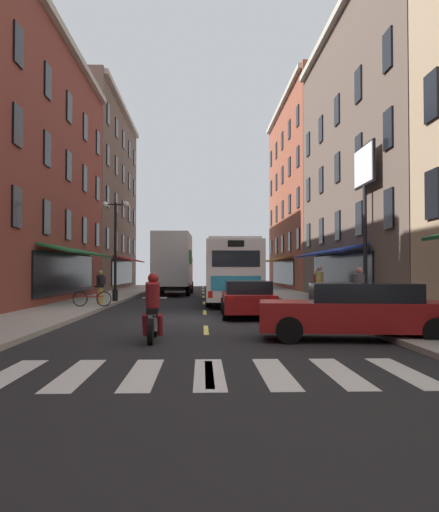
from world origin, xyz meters
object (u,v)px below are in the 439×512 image
sedan_far (358,311)px  sedan_mid (179,282)px  box_truck (174,264)px  sedan_near (247,298)px  pedestrian_rear (359,291)px  transit_bus (231,271)px  motorcycle_rider (153,312)px  pedestrian_mid (320,284)px  pedestrian_far (317,284)px  bicycle_near (92,298)px  billboard_sign (365,184)px  pedestrian_near (100,286)px  street_lamp_twin (115,246)px

sedan_far → sedan_mid: bearing=99.5°
box_truck → sedan_near: (3.67, -17.75, -1.51)m
box_truck → pedestrian_rear: size_ratio=4.70×
transit_bus → pedestrian_rear: (3.99, -10.35, -0.69)m
motorcycle_rider → pedestrian_mid: pedestrian_mid is taller
pedestrian_far → pedestrian_rear: bearing=95.5°
transit_bus → motorcycle_rider: transit_bus is taller
bicycle_near → box_truck: bearing=78.3°
sedan_far → pedestrian_rear: (1.70, 5.53, 0.29)m
pedestrian_rear → billboard_sign: bearing=74.1°
transit_bus → bicycle_near: (-6.42, -5.31, -1.20)m
transit_bus → bicycle_near: transit_bus is taller
box_truck → bicycle_near: size_ratio=4.63×
bicycle_near → pedestrian_mid: 10.56m
sedan_far → sedan_near: bearing=108.2°
pedestrian_near → street_lamp_twin: size_ratio=0.31×
pedestrian_near → pedestrian_rear: bearing=-66.7°
sedan_far → pedestrian_mid: size_ratio=2.76×
sedan_near → pedestrian_far: (4.72, 9.74, 0.27)m
sedan_far → bicycle_near: sedan_far is taller
transit_bus → sedan_mid: (-3.68, 19.81, -0.99)m
sedan_near → motorcycle_rider: motorcycle_rider is taller
transit_bus → pedestrian_mid: size_ratio=7.03×
pedestrian_far → pedestrian_rear: (-0.84, -10.83, 0.05)m
sedan_near → pedestrian_rear: (3.88, -1.09, 0.32)m
motorcycle_rider → pedestrian_far: pedestrian_far is taller
sedan_mid → bicycle_near: sedan_mid is taller
sedan_far → motorcycle_rider: motorcycle_rider is taller
motorcycle_rider → sedan_near: bearing=66.4°
pedestrian_far → street_lamp_twin: bearing=18.0°
pedestrian_mid → pedestrian_rear: bearing=-158.7°
sedan_far → pedestrian_far: pedestrian_far is taller
bicycle_near → pedestrian_far: size_ratio=1.07×
sedan_near → street_lamp_twin: (-6.21, 8.19, 2.34)m
motorcycle_rider → pedestrian_mid: 13.80m
transit_bus → motorcycle_rider: bearing=-99.9°
transit_bus → box_truck: box_truck is taller
sedan_far → bicycle_near: size_ratio=2.87×
sedan_mid → motorcycle_rider: motorcycle_rider is taller
sedan_near → sedan_far: sedan_far is taller
motorcycle_rider → pedestrian_rear: (6.77, 5.53, 0.30)m
bicycle_near → street_lamp_twin: 4.94m
box_truck → bicycle_near: (-2.86, -13.79, -1.69)m
pedestrian_near → pedestrian_rear: 12.47m
sedan_far → pedestrian_mid: bearing=81.8°
box_truck → pedestrian_mid: box_truck is taller
sedan_mid → bicycle_near: bearing=-96.2°
billboard_sign → sedan_mid: 27.74m
billboard_sign → sedan_mid: billboard_sign is taller
motorcycle_rider → pedestrian_far: 18.04m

